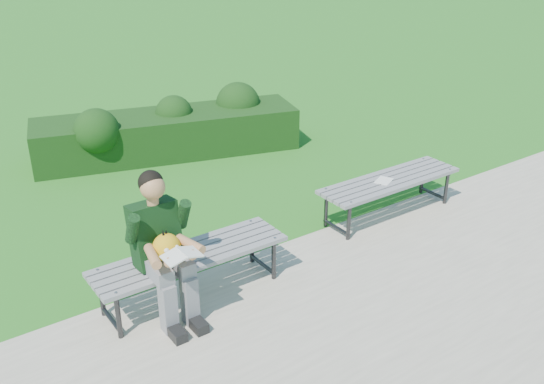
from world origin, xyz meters
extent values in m
plane|color=#23711D|center=(0.00, 0.00, 0.00)|extent=(80.00, 80.00, 0.00)
cube|color=beige|center=(0.00, -1.75, 0.01)|extent=(30.00, 3.50, 0.02)
cube|color=#104312|center=(0.35, 3.16, 0.30)|extent=(3.87, 1.92, 0.60)
sphere|color=#104312|center=(-0.71, 3.10, 0.57)|extent=(0.76, 0.76, 0.61)
sphere|color=#104312|center=(0.49, 3.20, 0.57)|extent=(0.67, 0.67, 0.54)
sphere|color=#104312|center=(1.50, 3.07, 0.57)|extent=(0.83, 0.83, 0.68)
cube|color=gray|center=(-1.12, -0.52, 0.45)|extent=(1.80, 0.08, 0.04)
cube|color=gray|center=(-1.12, -0.42, 0.45)|extent=(1.80, 0.08, 0.04)
cube|color=gray|center=(-1.12, -0.31, 0.45)|extent=(1.80, 0.08, 0.04)
cube|color=gray|center=(-1.12, -0.21, 0.45)|extent=(1.80, 0.08, 0.04)
cube|color=gray|center=(-1.12, -0.11, 0.45)|extent=(1.80, 0.09, 0.04)
cylinder|color=#2D2D30|center=(-1.90, -0.50, 0.23)|extent=(0.04, 0.04, 0.41)
cylinder|color=#2D2D30|center=(-1.90, -0.12, 0.23)|extent=(0.04, 0.04, 0.41)
cylinder|color=#2D2D30|center=(-1.90, -0.31, 0.41)|extent=(0.04, 0.42, 0.04)
cylinder|color=#2D2D30|center=(-1.90, -0.31, 0.08)|extent=(0.04, 0.42, 0.04)
cylinder|color=gray|center=(-1.90, -0.52, 0.47)|extent=(0.02, 0.02, 0.01)
cylinder|color=gray|center=(-1.90, -0.11, 0.47)|extent=(0.02, 0.02, 0.01)
cylinder|color=#2D2D30|center=(-0.34, -0.50, 0.23)|extent=(0.04, 0.04, 0.41)
cylinder|color=#2D2D30|center=(-0.34, -0.12, 0.23)|extent=(0.04, 0.04, 0.41)
cylinder|color=#2D2D30|center=(-0.34, -0.31, 0.41)|extent=(0.04, 0.42, 0.04)
cylinder|color=#2D2D30|center=(-0.34, -0.31, 0.08)|extent=(0.04, 0.42, 0.04)
cylinder|color=gray|center=(-0.34, -0.52, 0.47)|extent=(0.02, 0.02, 0.01)
cylinder|color=gray|center=(-0.34, -0.11, 0.47)|extent=(0.02, 0.02, 0.01)
cube|color=gray|center=(1.54, -0.35, 0.45)|extent=(1.80, 0.08, 0.04)
cube|color=gray|center=(1.54, -0.25, 0.45)|extent=(1.80, 0.08, 0.04)
cube|color=gray|center=(1.54, -0.15, 0.45)|extent=(1.80, 0.09, 0.04)
cube|color=gray|center=(1.54, -0.04, 0.45)|extent=(1.80, 0.09, 0.04)
cube|color=gray|center=(1.54, 0.06, 0.45)|extent=(1.80, 0.09, 0.04)
cylinder|color=#2D2D30|center=(0.76, -0.34, 0.23)|extent=(0.04, 0.04, 0.41)
cylinder|color=#2D2D30|center=(0.76, 0.04, 0.23)|extent=(0.04, 0.04, 0.41)
cylinder|color=#2D2D30|center=(0.76, -0.15, 0.41)|extent=(0.04, 0.42, 0.04)
cylinder|color=#2D2D30|center=(0.76, -0.15, 0.08)|extent=(0.04, 0.42, 0.04)
cylinder|color=gray|center=(0.76, -0.35, 0.47)|extent=(0.02, 0.02, 0.01)
cylinder|color=gray|center=(0.76, 0.06, 0.47)|extent=(0.02, 0.02, 0.01)
cylinder|color=#2D2D30|center=(2.32, -0.34, 0.23)|extent=(0.04, 0.04, 0.41)
cylinder|color=#2D2D30|center=(2.32, 0.04, 0.23)|extent=(0.04, 0.04, 0.41)
cylinder|color=#2D2D30|center=(2.32, -0.15, 0.41)|extent=(0.04, 0.42, 0.04)
cylinder|color=#2D2D30|center=(2.32, -0.15, 0.08)|extent=(0.04, 0.42, 0.04)
cylinder|color=gray|center=(2.32, -0.35, 0.47)|extent=(0.02, 0.02, 0.01)
cylinder|color=gray|center=(2.32, 0.06, 0.47)|extent=(0.02, 0.02, 0.01)
cube|color=slate|center=(-1.52, -0.47, 0.54)|extent=(0.14, 0.42, 0.13)
cube|color=slate|center=(-1.32, -0.47, 0.54)|extent=(0.14, 0.42, 0.13)
cube|color=slate|center=(-1.52, -0.65, 0.24)|extent=(0.12, 0.13, 0.45)
cube|color=slate|center=(-1.32, -0.65, 0.24)|extent=(0.12, 0.13, 0.45)
cube|color=black|center=(-1.52, -0.75, 0.07)|extent=(0.11, 0.26, 0.09)
cube|color=black|center=(-1.32, -0.75, 0.07)|extent=(0.11, 0.26, 0.09)
cube|color=black|center=(-1.42, -0.27, 0.75)|extent=(0.40, 0.30, 0.59)
cylinder|color=tan|center=(-1.42, -0.29, 1.07)|extent=(0.10, 0.10, 0.08)
sphere|color=tan|center=(-1.42, -0.31, 1.20)|extent=(0.21, 0.21, 0.21)
sphere|color=black|center=(-1.42, -0.28, 1.23)|extent=(0.21, 0.21, 0.21)
cylinder|color=black|center=(-1.65, -0.37, 0.91)|extent=(0.10, 0.21, 0.30)
cylinder|color=black|center=(-1.19, -0.37, 0.91)|extent=(0.10, 0.21, 0.30)
cylinder|color=tan|center=(-1.59, -0.59, 0.74)|extent=(0.14, 0.31, 0.08)
cylinder|color=tan|center=(-1.25, -0.59, 0.74)|extent=(0.14, 0.31, 0.08)
sphere|color=tan|center=(-1.52, -0.75, 0.74)|extent=(0.09, 0.09, 0.09)
sphere|color=tan|center=(-1.32, -0.75, 0.74)|extent=(0.09, 0.09, 0.09)
sphere|color=#C8CB04|center=(-1.42, -0.49, 0.72)|extent=(0.24, 0.24, 0.24)
cone|color=#FD530E|center=(-1.42, -0.61, 0.71)|extent=(0.07, 0.07, 0.07)
cone|color=black|center=(-1.44, -0.48, 0.85)|extent=(0.03, 0.04, 0.07)
cone|color=black|center=(-1.41, -0.47, 0.85)|extent=(0.03, 0.04, 0.06)
sphere|color=white|center=(-1.47, -0.59, 0.75)|extent=(0.04, 0.04, 0.04)
sphere|color=white|center=(-1.38, -0.59, 0.75)|extent=(0.04, 0.04, 0.04)
cube|color=white|center=(-1.50, -0.77, 0.79)|extent=(0.15, 0.20, 0.05)
cube|color=white|center=(-1.35, -0.77, 0.79)|extent=(0.15, 0.20, 0.05)
cube|color=white|center=(1.44, -0.15, 0.47)|extent=(0.27, 0.24, 0.01)
camera|label=1|loc=(-3.20, -4.56, 3.25)|focal=40.00mm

